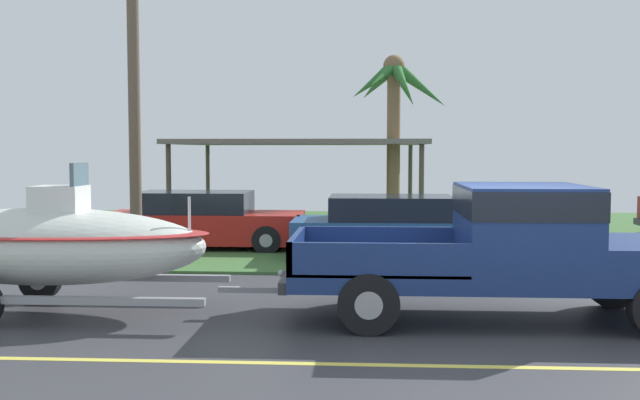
# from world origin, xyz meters

# --- Properties ---
(ground) EXTENTS (36.00, 22.00, 0.11)m
(ground) POSITION_xyz_m (0.00, 8.38, -0.01)
(ground) COLOR #38383D
(pickup_truck_towing) EXTENTS (5.80, 2.16, 1.88)m
(pickup_truck_towing) POSITION_xyz_m (0.42, 0.50, 1.05)
(pickup_truck_towing) COLOR navy
(pickup_truck_towing) RESTS_ON ground
(boat_on_trailer) EXTENTS (6.09, 2.14, 2.18)m
(boat_on_trailer) POSITION_xyz_m (-6.36, 0.50, 1.00)
(boat_on_trailer) COLOR gray
(boat_on_trailer) RESTS_ON ground
(parked_sedan_near) EXTENTS (4.65, 1.82, 1.38)m
(parked_sedan_near) POSITION_xyz_m (-5.59, 7.50, 0.67)
(parked_sedan_near) COLOR #B21E19
(parked_sedan_near) RESTS_ON ground
(parked_sedan_far) EXTENTS (4.66, 1.92, 1.38)m
(parked_sedan_far) POSITION_xyz_m (-1.00, 6.07, 0.67)
(parked_sedan_far) COLOR #234C89
(parked_sedan_far) RESTS_ON ground
(carport_awning) EXTENTS (7.48, 5.63, 2.67)m
(carport_awning) POSITION_xyz_m (-3.70, 13.01, 2.55)
(carport_awning) COLOR #4C4238
(carport_awning) RESTS_ON ground
(palm_tree_near_right) EXTENTS (2.85, 2.59, 5.01)m
(palm_tree_near_right) POSITION_xyz_m (-0.92, 11.12, 3.73)
(palm_tree_near_right) COLOR brown
(palm_tree_near_right) RESTS_ON ground
(utility_pole) EXTENTS (0.24, 1.80, 7.24)m
(utility_pole) POSITION_xyz_m (-6.40, 4.99, 3.77)
(utility_pole) COLOR brown
(utility_pole) RESTS_ON ground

